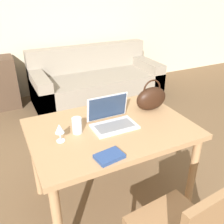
% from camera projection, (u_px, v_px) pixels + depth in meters
% --- Properties ---
extents(wall_back, '(10.00, 0.06, 2.70)m').
position_uv_depth(wall_back, '(35.00, 10.00, 3.75)').
color(wall_back, beige).
rests_on(wall_back, ground_plane).
extents(dining_table, '(1.19, 0.84, 0.74)m').
position_uv_depth(dining_table, '(111.00, 137.00, 1.90)').
color(dining_table, '#A87F56').
rests_on(dining_table, ground_plane).
extents(couch, '(1.99, 0.90, 0.82)m').
position_uv_depth(couch, '(96.00, 82.00, 4.01)').
color(couch, gray).
rests_on(couch, ground_plane).
extents(laptop, '(0.33, 0.24, 0.21)m').
position_uv_depth(laptop, '(111.00, 117.00, 1.86)').
color(laptop, silver).
rests_on(laptop, dining_table).
extents(drinking_glass, '(0.07, 0.07, 0.12)m').
position_uv_depth(drinking_glass, '(77.00, 125.00, 1.76)').
color(drinking_glass, silver).
rests_on(drinking_glass, dining_table).
extents(wine_glass, '(0.06, 0.06, 0.13)m').
position_uv_depth(wine_glass, '(60.00, 130.00, 1.64)').
color(wine_glass, silver).
rests_on(wine_glass, dining_table).
extents(handbag, '(0.27, 0.13, 0.27)m').
position_uv_depth(handbag, '(151.00, 98.00, 2.07)').
color(handbag, black).
rests_on(handbag, dining_table).
extents(book, '(0.18, 0.14, 0.02)m').
position_uv_depth(book, '(109.00, 156.00, 1.51)').
color(book, navy).
rests_on(book, dining_table).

